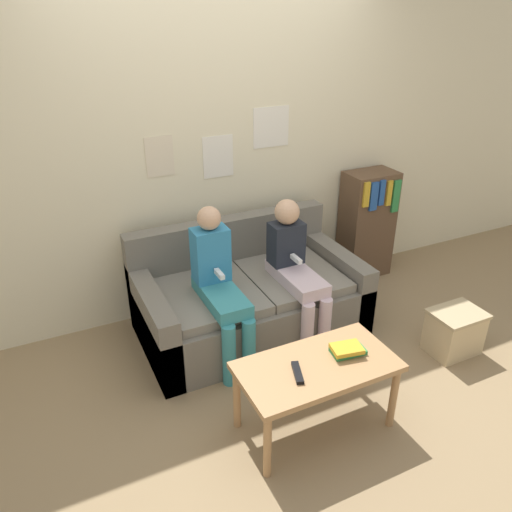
# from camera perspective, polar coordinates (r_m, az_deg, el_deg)

# --- Properties ---
(ground_plane) EXTENTS (10.00, 10.00, 0.00)m
(ground_plane) POSITION_cam_1_polar(r_m,az_deg,el_deg) (3.50, 3.18, -12.97)
(ground_plane) COLOR #937A56
(wall_back) EXTENTS (8.00, 0.06, 2.60)m
(wall_back) POSITION_cam_1_polar(r_m,az_deg,el_deg) (3.82, -4.58, 12.55)
(wall_back) COLOR beige
(wall_back) RESTS_ON ground_plane
(couch) EXTENTS (1.61, 0.91, 0.78)m
(couch) POSITION_cam_1_polar(r_m,az_deg,el_deg) (3.76, -0.92, -4.85)
(couch) COLOR #6B665B
(couch) RESTS_ON ground_plane
(coffee_table) EXTENTS (0.90, 0.47, 0.45)m
(coffee_table) POSITION_cam_1_polar(r_m,az_deg,el_deg) (2.89, 6.98, -13.05)
(coffee_table) COLOR #AD7F51
(coffee_table) RESTS_ON ground_plane
(person_left) EXTENTS (0.24, 0.61, 1.07)m
(person_left) POSITION_cam_1_polar(r_m,az_deg,el_deg) (3.33, -4.23, -2.99)
(person_left) COLOR teal
(person_left) RESTS_ON ground_plane
(person_right) EXTENTS (0.24, 0.61, 1.03)m
(person_right) POSITION_cam_1_polar(r_m,az_deg,el_deg) (3.55, 4.53, -1.12)
(person_right) COLOR silver
(person_right) RESTS_ON ground_plane
(tv_remote) EXTENTS (0.09, 0.17, 0.02)m
(tv_remote) POSITION_cam_1_polar(r_m,az_deg,el_deg) (2.76, 4.76, -13.14)
(tv_remote) COLOR black
(tv_remote) RESTS_ON coffee_table
(book_stack) EXTENTS (0.21, 0.15, 0.05)m
(book_stack) POSITION_cam_1_polar(r_m,az_deg,el_deg) (2.93, 10.40, -10.49)
(book_stack) COLOR #2D8442
(book_stack) RESTS_ON coffee_table
(bookshelf) EXTENTS (0.44, 0.31, 0.96)m
(bookshelf) POSITION_cam_1_polar(r_m,az_deg,el_deg) (4.56, 12.53, 3.59)
(bookshelf) COLOR brown
(bookshelf) RESTS_ON ground_plane
(storage_box) EXTENTS (0.36, 0.28, 0.33)m
(storage_box) POSITION_cam_1_polar(r_m,az_deg,el_deg) (3.83, 21.71, -8.03)
(storage_box) COLOR #CCB284
(storage_box) RESTS_ON ground_plane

